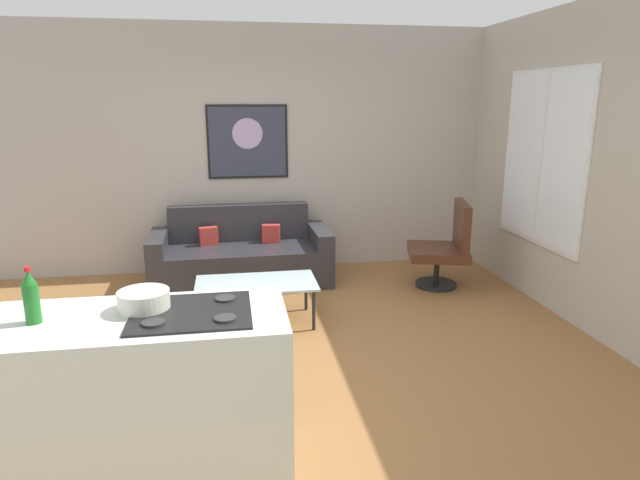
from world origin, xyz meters
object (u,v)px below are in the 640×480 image
mixing_bowl (144,301)px  wall_painting (248,142)px  armchair (446,247)px  coffee_table (256,285)px  couch (241,257)px  soda_bottle (31,298)px

mixing_bowl → wall_painting: size_ratio=0.29×
armchair → wall_painting: (-2.04, 1.01, 1.07)m
coffee_table → wall_painting: (0.02, 1.69, 1.15)m
coffee_table → wall_painting: 2.05m
couch → mixing_bowl: (-0.55, -3.10, 0.68)m
couch → coffee_table: bearing=-85.0°
couch → wall_painting: size_ratio=2.13×
mixing_bowl → wall_painting: 3.69m
armchair → soda_bottle: bearing=-140.5°
couch → mixing_bowl: size_ratio=7.41×
coffee_table → mixing_bowl: size_ratio=4.08×
coffee_table → mixing_bowl: mixing_bowl is taller
armchair → mixing_bowl: size_ratio=3.53×
couch → wall_painting: bearing=75.2°
coffee_table → armchair: 2.17m
coffee_table → armchair: size_ratio=1.16×
armchair → mixing_bowl: bearing=-136.5°
coffee_table → wall_painting: wall_painting is taller
couch → soda_bottle: size_ratio=6.85×
armchair → mixing_bowl: 3.78m
couch → coffee_table: size_ratio=1.82×
soda_bottle → mixing_bowl: 0.52m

